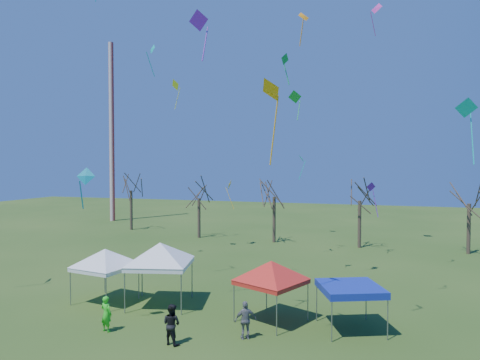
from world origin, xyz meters
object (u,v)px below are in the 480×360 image
object	(u,v)px
tree_1	(199,184)
person_green	(106,314)
radio_mast	(112,132)
person_dark	(172,324)
tree_4	(469,186)
tent_white_mid	(160,247)
tree_3	(360,184)
tent_blue	(350,289)
person_grey	(246,320)
tent_red	(271,265)
tent_white_west	(105,252)
tree_2	(274,181)
tree_0	(131,176)

from	to	relation	value
tree_1	person_green	distance (m)	26.72
radio_mast	person_dark	world-z (taller)	radio_mast
radio_mast	tree_1	size ratio (longest dim) A/B	3.31
tree_4	tent_white_mid	world-z (taller)	tree_4
tree_3	tent_white_mid	xyz separation A→B (m)	(-10.11, -20.67, -2.80)
tent_blue	person_grey	size ratio (longest dim) A/B	2.09
tent_red	tent_blue	size ratio (longest dim) A/B	1.04
tent_white_mid	tent_red	xyz separation A→B (m)	(6.54, -0.59, -0.42)
radio_mast	tree_3	bearing A→B (deg)	-16.31
tree_3	person_green	size ratio (longest dim) A/B	4.68
tree_1	person_dark	world-z (taller)	tree_1
tree_3	person_grey	xyz separation A→B (m)	(-4.15, -23.77, -5.22)
tree_4	tree_3	bearing A→B (deg)	179.74
radio_mast	tree_1	world-z (taller)	radio_mast
tent_white_west	tent_white_mid	xyz separation A→B (m)	(3.25, 0.51, 0.42)
radio_mast	tree_4	size ratio (longest dim) A/B	3.17
tree_2	tree_0	bearing A→B (deg)	170.76
tree_3	tent_blue	size ratio (longest dim) A/B	2.21
tree_1	tent_white_mid	size ratio (longest dim) A/B	1.68
tent_white_mid	tree_4	bearing A→B (deg)	46.72
tree_0	tent_red	xyz separation A→B (m)	(23.32, -24.61, -3.63)
tree_1	tree_3	xyz separation A→B (m)	(16.80, -0.60, 0.29)
person_dark	person_green	world-z (taller)	person_dark
tree_2	tree_4	distance (m)	17.73
tree_2	person_green	xyz separation A→B (m)	(-2.28, -25.27, -5.45)
tent_white_mid	radio_mast	bearing A→B (deg)	127.99
tent_blue	person_green	bearing A→B (deg)	-161.61
person_dark	tent_blue	bearing A→B (deg)	-138.25
radio_mast	tree_2	distance (m)	28.08
tree_1	tree_4	size ratio (longest dim) A/B	0.96
tree_1	tree_3	world-z (taller)	tree_3
tent_white_mid	tent_blue	world-z (taller)	tent_white_mid
tree_2	tent_white_mid	xyz separation A→B (m)	(-1.71, -21.01, -3.01)
tree_2	tent_blue	bearing A→B (deg)	-68.08
tent_red	person_grey	xyz separation A→B (m)	(-0.59, -2.50, -2.00)
radio_mast	tent_red	distance (m)	44.68
tree_3	person_grey	bearing A→B (deg)	-99.91
tent_white_mid	tent_red	bearing A→B (deg)	-5.19
tree_4	person_green	size ratio (longest dim) A/B	4.67
tree_4	tent_red	world-z (taller)	tree_4
tree_0	person_green	size ratio (longest dim) A/B	4.99
person_dark	person_grey	world-z (taller)	person_dark
tent_white_mid	tent_red	size ratio (longest dim) A/B	1.20
tree_0	tent_red	distance (m)	34.09
tree_4	person_green	bearing A→B (deg)	-128.79
tent_white_mid	person_grey	distance (m)	7.13
radio_mast	tent_white_mid	xyz separation A→B (m)	(23.92, -30.63, -9.22)
tent_red	person_dark	world-z (taller)	tent_red
tent_white_west	person_grey	size ratio (longest dim) A/B	2.31
tree_1	tent_red	distance (m)	25.73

